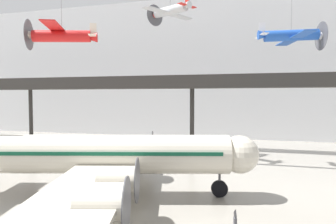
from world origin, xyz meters
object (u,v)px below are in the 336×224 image
(suspended_plane_blue_trainer, at_px, (291,36))
(suspended_plane_silver_racer, at_px, (170,11))
(info_sign_pedestal, at_px, (235,221))
(suspended_plane_red_highwing, at_px, (62,36))
(airliner_silver_main, at_px, (101,155))

(suspended_plane_blue_trainer, height_order, suspended_plane_silver_racer, suspended_plane_silver_racer)
(suspended_plane_blue_trainer, xyz_separation_m, info_sign_pedestal, (-5.30, -19.89, -14.62))
(suspended_plane_blue_trainer, bearing_deg, suspended_plane_silver_racer, 166.23)
(suspended_plane_red_highwing, bearing_deg, airliner_silver_main, 115.65)
(suspended_plane_blue_trainer, height_order, info_sign_pedestal, suspended_plane_blue_trainer)
(airliner_silver_main, bearing_deg, info_sign_pedestal, -31.48)
(suspended_plane_red_highwing, bearing_deg, info_sign_pedestal, 127.74)
(suspended_plane_red_highwing, bearing_deg, suspended_plane_blue_trainer, 177.58)
(airliner_silver_main, bearing_deg, suspended_plane_silver_racer, 71.41)
(suspended_plane_silver_racer, bearing_deg, info_sign_pedestal, 144.79)
(suspended_plane_blue_trainer, bearing_deg, airliner_silver_main, -146.21)
(suspended_plane_silver_racer, relative_size, info_sign_pedestal, 6.15)
(airliner_silver_main, distance_m, suspended_plane_blue_trainer, 25.84)
(suspended_plane_blue_trainer, relative_size, suspended_plane_silver_racer, 1.28)
(suspended_plane_blue_trainer, bearing_deg, suspended_plane_red_highwing, -172.22)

